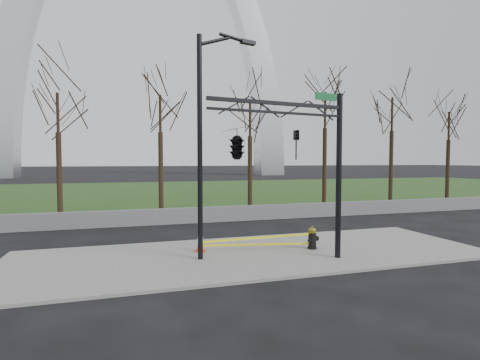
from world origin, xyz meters
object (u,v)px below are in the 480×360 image
object	(u,v)px
traffic_cone	(200,242)
fire_hydrant	(312,238)
traffic_signal_mast	(259,144)
street_light	(206,130)

from	to	relation	value
traffic_cone	fire_hydrant	bearing A→B (deg)	-11.36
traffic_cone	traffic_signal_mast	size ratio (longest dim) A/B	0.12
fire_hydrant	traffic_signal_mast	xyz separation A→B (m)	(-2.97, -1.86, 3.62)
fire_hydrant	traffic_signal_mast	size ratio (longest dim) A/B	0.15
traffic_cone	street_light	bearing A→B (deg)	-89.17
traffic_cone	street_light	world-z (taller)	street_light
fire_hydrant	street_light	world-z (taller)	street_light
traffic_cone	street_light	xyz separation A→B (m)	(0.02, -1.04, 4.24)
street_light	traffic_signal_mast	bearing A→B (deg)	-64.99
fire_hydrant	traffic_signal_mast	world-z (taller)	traffic_signal_mast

